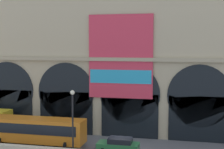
# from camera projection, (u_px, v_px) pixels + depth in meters

# --- Properties ---
(station_building) EXTENTS (50.60, 5.66, 20.91)m
(station_building) POSITION_uv_depth(u_px,v_px,m) (134.00, 53.00, 42.63)
(station_building) COLOR #BCAD8C
(station_building) RESTS_ON ground
(bus_midwest) EXTENTS (11.00, 3.25, 3.10)m
(bus_midwest) POSITION_uv_depth(u_px,v_px,m) (37.00, 130.00, 37.53)
(bus_midwest) COLOR orange
(bus_midwest) RESTS_ON ground
(car_center) EXTENTS (4.40, 2.22, 1.55)m
(car_center) POSITION_uv_depth(u_px,v_px,m) (119.00, 145.00, 35.28)
(car_center) COLOR #2D7A42
(car_center) RESTS_ON ground
(street_lamp_quayside) EXTENTS (0.44, 0.44, 6.90)m
(street_lamp_quayside) POSITION_uv_depth(u_px,v_px,m) (73.00, 116.00, 32.63)
(street_lamp_quayside) COLOR black
(street_lamp_quayside) RESTS_ON ground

